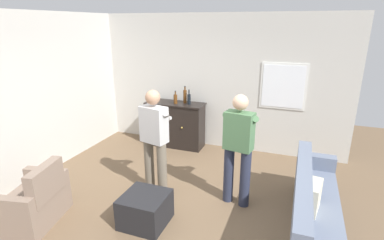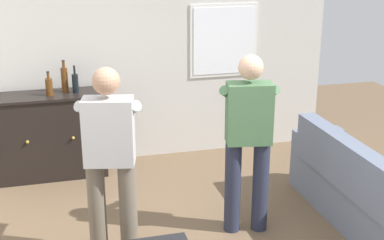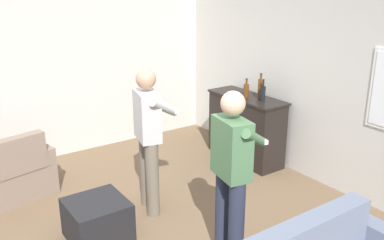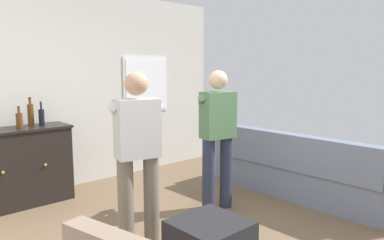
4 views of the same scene
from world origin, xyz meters
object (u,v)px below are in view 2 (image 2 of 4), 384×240
at_px(sideboard_cabinet, 51,135).
at_px(bottle_wine_green, 49,86).
at_px(couch, 376,207).
at_px(person_standing_left, 110,156).
at_px(bottle_liquor_amber, 65,79).
at_px(bottle_spirits_clear, 75,83).
at_px(person_standing_right, 248,136).

bearing_deg(sideboard_cabinet, bottle_wine_green, -57.72).
height_order(couch, person_standing_left, person_standing_left).
height_order(bottle_wine_green, bottle_liquor_amber, bottle_liquor_amber).
xyz_separation_m(bottle_wine_green, bottle_liquor_amber, (0.17, 0.11, 0.05)).
xyz_separation_m(bottle_liquor_amber, person_standing_left, (0.28, -1.95, -0.19)).
relative_size(bottle_wine_green, bottle_spirits_clear, 0.88).
height_order(bottle_spirits_clear, person_standing_left, person_standing_left).
height_order(couch, bottle_wine_green, bottle_wine_green).
relative_size(couch, sideboard_cabinet, 2.07).
distance_m(person_standing_left, person_standing_right, 1.26).
distance_m(bottle_spirits_clear, person_standing_left, 1.91).
height_order(person_standing_left, person_standing_right, same).
distance_m(couch, person_standing_left, 2.41).
relative_size(couch, person_standing_right, 1.55).
xyz_separation_m(couch, person_standing_right, (-1.06, 0.48, 0.61)).
bearing_deg(bottle_wine_green, bottle_spirits_clear, 9.93).
relative_size(sideboard_cabinet, bottle_wine_green, 4.63).
height_order(sideboard_cabinet, person_standing_right, person_standing_right).
height_order(sideboard_cabinet, bottle_liquor_amber, bottle_liquor_amber).
relative_size(sideboard_cabinet, person_standing_right, 0.75).
bearing_deg(person_standing_right, bottle_liquor_amber, 130.54).
bearing_deg(bottle_spirits_clear, couch, -41.79).
distance_m(sideboard_cabinet, bottle_liquor_amber, 0.67).
bearing_deg(couch, sideboard_cabinet, 141.63).
relative_size(sideboard_cabinet, bottle_spirits_clear, 4.08).
bearing_deg(sideboard_cabinet, couch, -38.37).
height_order(bottle_liquor_amber, bottle_spirits_clear, bottle_liquor_amber).
bearing_deg(person_standing_left, bottle_spirits_clear, 94.97).
xyz_separation_m(couch, bottle_spirits_clear, (-2.48, 2.21, 0.76)).
bearing_deg(bottle_liquor_amber, person_standing_right, -49.46).
relative_size(sideboard_cabinet, person_standing_left, 0.75).
height_order(bottle_wine_green, person_standing_left, person_standing_left).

